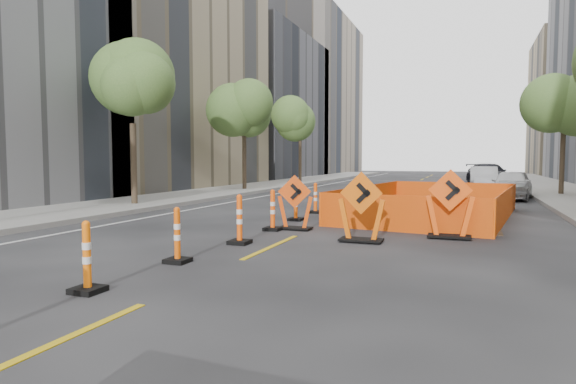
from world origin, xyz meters
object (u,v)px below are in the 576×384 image
at_px(channelizer_6, 296,203).
at_px(chevron_sign_center, 361,207).
at_px(channelizer_4, 240,219).
at_px(parked_car_mid, 484,178).
at_px(channelizer_3, 177,235).
at_px(channelizer_2, 87,257).
at_px(channelizer_5, 273,210).
at_px(parked_car_far, 489,174).
at_px(channelizer_7, 315,198).
at_px(chevron_sign_left, 295,202).
at_px(parked_car_near, 512,184).
at_px(chevron_sign_right, 450,204).

xyz_separation_m(channelizer_6, chevron_sign_center, (2.71, -3.09, 0.28)).
relative_size(channelizer_4, parked_car_mid, 0.26).
bearing_deg(chevron_sign_center, channelizer_3, -128.05).
distance_m(channelizer_2, channelizer_6, 8.63).
xyz_separation_m(channelizer_5, parked_car_far, (6.29, 27.06, 0.22)).
height_order(channelizer_4, parked_car_mid, parked_car_mid).
bearing_deg(channelizer_5, parked_car_mid, 73.74).
bearing_deg(channelizer_4, channelizer_2, -93.87).
height_order(channelizer_2, channelizer_4, channelizer_4).
height_order(channelizer_3, channelizer_4, channelizer_4).
xyz_separation_m(channelizer_4, channelizer_7, (-0.24, 6.47, -0.02)).
xyz_separation_m(channelizer_2, chevron_sign_center, (2.80, 5.54, 0.29)).
height_order(channelizer_2, channelizer_7, channelizer_7).
relative_size(channelizer_4, chevron_sign_left, 0.76).
relative_size(channelizer_7, chevron_sign_center, 0.66).
xyz_separation_m(chevron_sign_left, parked_car_far, (5.78, 26.71, 0.03)).
relative_size(channelizer_6, chevron_sign_left, 0.73).
bearing_deg(channelizer_2, parked_car_far, 79.04).
relative_size(chevron_sign_left, chevron_sign_center, 0.91).
relative_size(chevron_sign_center, parked_car_far, 0.31).
xyz_separation_m(channelizer_6, channelizer_7, (-0.04, 2.16, 0.00)).
xyz_separation_m(channelizer_7, parked_car_far, (6.44, 22.75, 0.24)).
relative_size(channelizer_5, chevron_sign_left, 0.74).
relative_size(chevron_sign_center, parked_car_mid, 0.37).
relative_size(channelizer_2, channelizer_5, 0.95).
relative_size(channelizer_4, parked_car_near, 0.27).
relative_size(channelizer_7, chevron_sign_right, 0.64).
bearing_deg(parked_car_near, channelizer_3, -102.36).
height_order(channelizer_5, chevron_sign_left, chevron_sign_left).
bearing_deg(channelizer_4, chevron_sign_center, 26.07).
bearing_deg(channelizer_4, chevron_sign_left, 80.34).
xyz_separation_m(channelizer_6, parked_car_far, (6.40, 24.90, 0.24)).
height_order(chevron_sign_center, parked_car_mid, chevron_sign_center).
bearing_deg(parked_car_far, parked_car_near, -104.42).
bearing_deg(channelizer_6, chevron_sign_center, -48.70).
height_order(channelizer_2, channelizer_6, channelizer_6).
height_order(channelizer_4, channelizer_5, channelizer_4).
xyz_separation_m(channelizer_2, channelizer_6, (0.09, 8.63, 0.02)).
relative_size(chevron_sign_right, parked_car_near, 0.41).
distance_m(channelizer_2, chevron_sign_left, 6.86).
distance_m(chevron_sign_left, parked_car_far, 27.33).
bearing_deg(parked_car_far, channelizer_4, -118.58).
bearing_deg(chevron_sign_right, parked_car_mid, 82.15).
bearing_deg(channelizer_6, channelizer_3, -90.08).
bearing_deg(channelizer_3, channelizer_4, 84.48).
relative_size(channelizer_3, parked_car_mid, 0.24).
bearing_deg(chevron_sign_left, channelizer_2, -112.50).
bearing_deg(chevron_sign_right, channelizer_7, 135.06).
distance_m(channelizer_4, parked_car_far, 29.87).
bearing_deg(channelizer_6, channelizer_5, -86.93).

